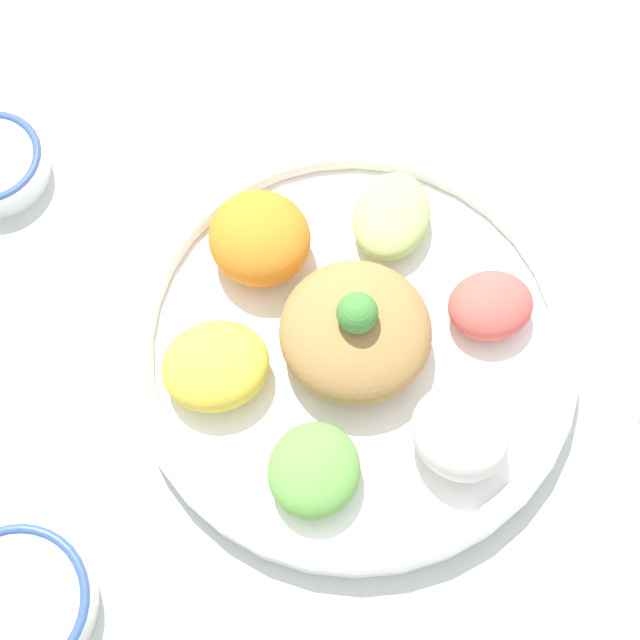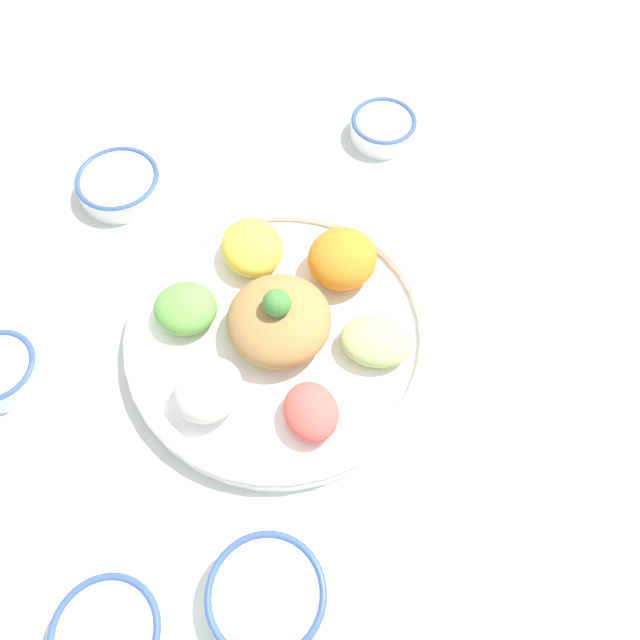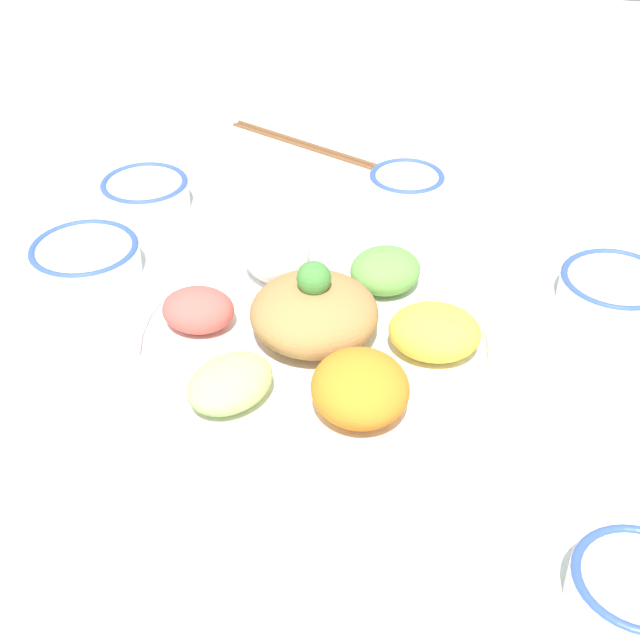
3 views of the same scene
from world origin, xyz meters
TOP-DOWN VIEW (x-y plane):
  - ground_plane at (0.00, 0.00)m, footprint 2.40×2.40m
  - salad_platter at (0.02, 0.04)m, footprint 0.37×0.37m
  - sauce_bowl_red at (-0.30, 0.08)m, footprint 0.09×0.09m
  - rice_bowl_blue at (-0.13, 0.32)m, footprint 0.11×0.11m
  - sauce_bowl_dark at (-0.06, -0.24)m, footprint 0.12×0.12m
  - rice_bowl_plain at (0.25, 0.32)m, footprint 0.10×0.10m
  - sauce_bowl_far at (-0.22, -0.23)m, footprint 0.11×0.11m
  - chopsticks_pair_near at (-0.43, -0.08)m, footprint 0.11×0.23m

SIDE VIEW (x-z plane):
  - ground_plane at x=0.00m, z-range 0.00..0.00m
  - chopsticks_pair_near at x=-0.43m, z-range 0.00..0.01m
  - rice_bowl_blue at x=-0.13m, z-range 0.00..0.03m
  - rice_bowl_plain at x=0.25m, z-range 0.00..0.03m
  - sauce_bowl_dark at x=-0.06m, z-range 0.00..0.04m
  - sauce_bowl_far at x=-0.22m, z-range 0.00..0.04m
  - sauce_bowl_red at x=-0.30m, z-range 0.00..0.04m
  - salad_platter at x=0.02m, z-range -0.03..0.08m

